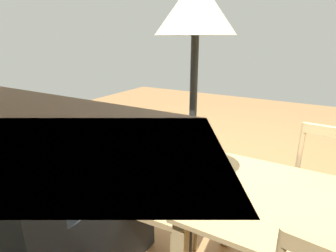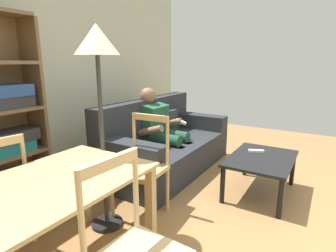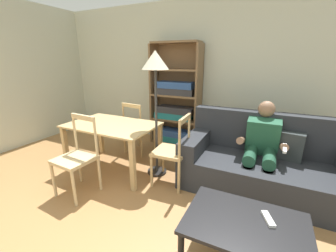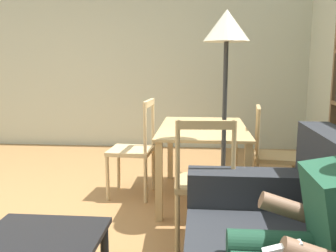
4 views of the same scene
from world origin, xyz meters
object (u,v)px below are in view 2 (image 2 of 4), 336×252
Objects in this scene: couch at (164,145)px; coffee_table at (261,162)px; dining_chair_facing_couch at (142,168)px; person_lounging at (161,129)px; tv_remote at (256,151)px; floor_lamp at (98,60)px; dining_table at (48,198)px.

couch is 2.19× the size of coffee_table.
dining_chair_facing_couch is at bearing -158.25° from couch.
person_lounging is 1.16× the size of dining_chair_facing_couch.
tv_remote is (0.08, -1.21, 0.11)m from couch.
person_lounging is at bearing 12.21° from floor_lamp.
dining_table is (-2.02, -0.46, 0.04)m from person_lounging.
couch is at bearing 11.95° from dining_table.
floor_lamp is at bearing 142.53° from coffee_table.
couch is 1.81× the size of person_lounging.
couch is 1.84m from floor_lamp.
dining_table reaches higher than tv_remote.
coffee_table is 0.96× the size of dining_chair_facing_couch.
coffee_table is at bearing -40.52° from dining_chair_facing_couch.
dining_chair_facing_couch is 1.06m from floor_lamp.
dining_table is (-2.08, -0.44, 0.28)m from couch.
person_lounging reaches higher than couch.
person_lounging is 2.07m from dining_table.
tv_remote reaches higher than coffee_table.
person_lounging is at bearing 12.77° from dining_table.
dining_table is 0.75× the size of floor_lamp.
dining_chair_facing_couch reaches higher than dining_table.
dining_chair_facing_couch reaches higher than coffee_table.
person_lounging reaches higher than dining_table.
couch is 1.19m from dining_chair_facing_couch.
tv_remote is 0.13× the size of dining_table.
coffee_table is (-0.08, -1.31, 0.04)m from couch.
couch is 2.10× the size of dining_chair_facing_couch.
couch reaches higher than coffee_table.
couch reaches higher than tv_remote.
person_lounging reaches higher than coffee_table.
floor_lamp reaches higher than dining_chair_facing_couch.
tv_remote is at bearing 31.86° from coffee_table.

